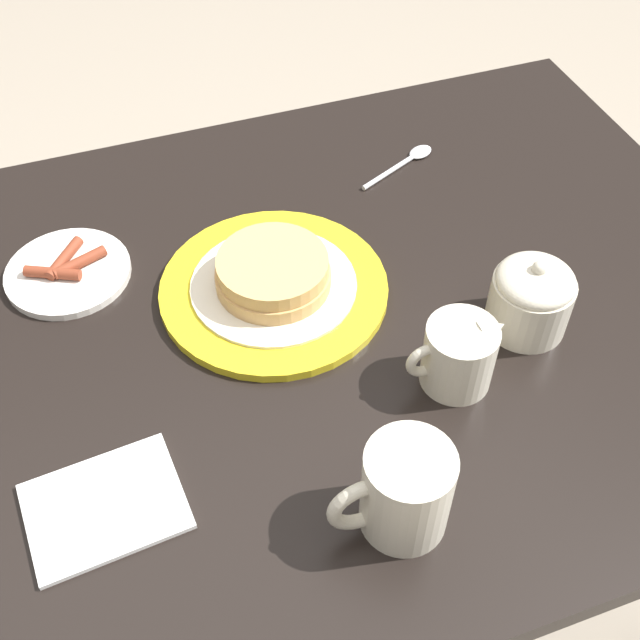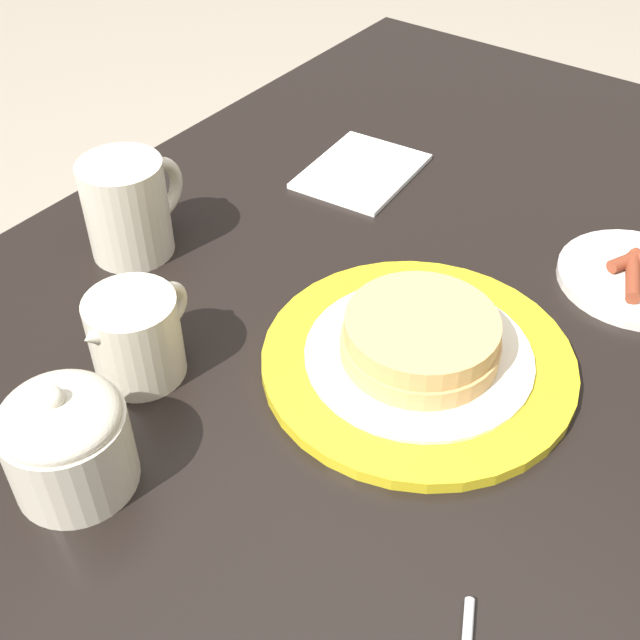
% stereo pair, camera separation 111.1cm
% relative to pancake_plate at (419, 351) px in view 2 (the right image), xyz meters
% --- Properties ---
extents(dining_table, '(1.28, 0.83, 0.75)m').
position_rel_pancake_plate_xyz_m(dining_table, '(0.04, 0.05, -0.15)').
color(dining_table, black).
rests_on(dining_table, ground_plane).
extents(pancake_plate, '(0.28, 0.28, 0.06)m').
position_rel_pancake_plate_xyz_m(pancake_plate, '(0.00, 0.00, 0.00)').
color(pancake_plate, gold).
rests_on(pancake_plate, dining_table).
extents(side_plate_bacon, '(0.15, 0.15, 0.02)m').
position_rel_pancake_plate_xyz_m(side_plate_bacon, '(0.23, -0.11, -0.01)').
color(side_plate_bacon, silver).
rests_on(side_plate_bacon, dining_table).
extents(coffee_mug, '(0.12, 0.09, 0.10)m').
position_rel_pancake_plate_xyz_m(coffee_mug, '(-0.02, 0.33, 0.03)').
color(coffee_mug, beige).
rests_on(coffee_mug, dining_table).
extents(creamer_pitcher, '(0.12, 0.08, 0.09)m').
position_rel_pancake_plate_xyz_m(creamer_pitcher, '(-0.15, 0.19, 0.02)').
color(creamer_pitcher, beige).
rests_on(creamer_pitcher, dining_table).
extents(sugar_bowl, '(0.09, 0.09, 0.10)m').
position_rel_pancake_plate_xyz_m(sugar_bowl, '(-0.26, 0.15, 0.03)').
color(sugar_bowl, beige).
rests_on(sugar_bowl, dining_table).
extents(napkin, '(0.16, 0.13, 0.01)m').
position_rel_pancake_plate_xyz_m(napkin, '(0.24, 0.22, -0.02)').
color(napkin, white).
rests_on(napkin, dining_table).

